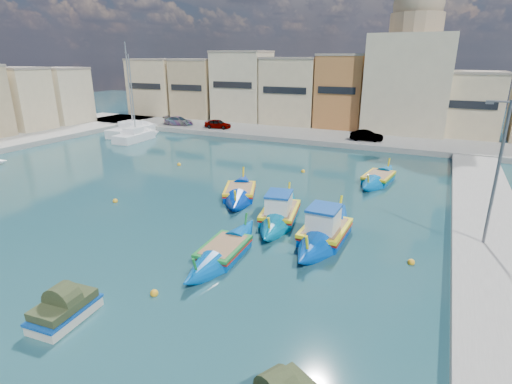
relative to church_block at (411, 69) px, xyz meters
The scene contains 16 objects.
ground 42.08m from the church_block, 104.04° to the right, with size 160.00×160.00×0.00m, color #163D43.
east_quay 41.60m from the church_block, 78.69° to the right, with size 4.00×70.00×0.50m, color gray.
north_quay 15.16m from the church_block, 141.34° to the right, with size 80.00×8.00×0.60m, color gray.
north_townhouses 4.81m from the church_block, 169.17° to the right, with size 83.20×7.87×10.19m.
church_block is the anchor object (origin of this frame).
quay_street_lamp 35.04m from the church_block, 77.65° to the right, with size 1.18×0.16×8.00m.
parked_cars 23.67m from the church_block, 155.09° to the right, with size 30.64×2.26×1.24m.
luzzu_turquoise_cabin 35.67m from the church_block, 96.70° to the right, with size 3.72×9.52×2.99m.
luzzu_blue_cabin 37.07m from the church_block, 90.96° to the right, with size 2.39×9.17×3.23m.
luzzu_cyan_mid 24.88m from the church_block, 89.02° to the right, with size 2.98×8.44×2.44m.
luzzu_green 33.85m from the church_block, 104.78° to the right, with size 4.93×8.38×2.58m.
luzzu_blue_south 41.54m from the church_block, 96.84° to the right, with size 2.23×8.18×2.34m.
tender_near 49.11m from the church_block, 99.41° to the right, with size 1.70×2.85×1.35m.
yacht_north 36.46m from the church_block, 156.72° to the right, with size 2.80×9.50×12.63m.
yacht_midnorth 35.36m from the church_block, 150.19° to the right, with size 2.66×7.90×11.08m.
mooring_buoys 35.18m from the church_block, 103.52° to the right, with size 22.39×21.87×0.36m.
Camera 1 is at (14.66, -16.77, 9.96)m, focal length 28.00 mm.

